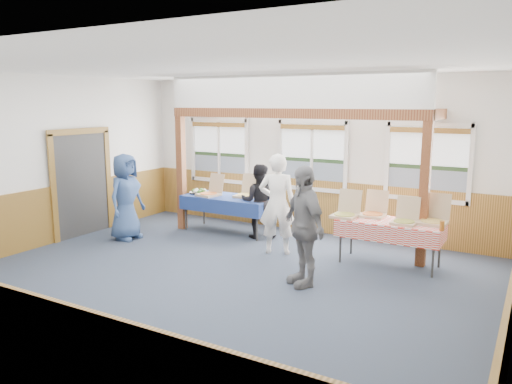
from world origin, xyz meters
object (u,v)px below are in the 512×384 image
woman_black (259,201)px  table_left (228,199)px  man_blue (126,197)px  person_grey (304,226)px  table_right (390,224)px  woman_white (277,204)px

woman_black → table_left: bearing=-28.1°
man_blue → person_grey: bearing=-100.7°
woman_black → person_grey: size_ratio=0.83×
table_right → person_grey: person_grey is taller
table_left → man_blue: size_ratio=1.23×
woman_black → person_grey: 2.71m
woman_white → man_blue: woman_white is taller
table_left → man_blue: 2.07m
table_right → person_grey: size_ratio=0.96×
table_right → person_grey: bearing=-122.4°
man_blue → person_grey: size_ratio=0.95×
woman_white → man_blue: size_ratio=1.06×
woman_black → man_blue: bearing=8.7°
table_right → table_left: bearing=169.3°
table_left → person_grey: (2.63, -2.02, 0.20)m
table_left → man_blue: (-1.46, -1.46, 0.15)m
woman_white → person_grey: woman_white is taller
table_right → woman_black: size_ratio=1.16×
table_left → person_grey: 3.32m
table_left → table_right: (3.51, -0.48, -0.01)m
table_left → person_grey: person_grey is taller
man_blue → woman_white: bearing=-81.1°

